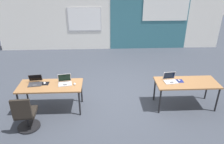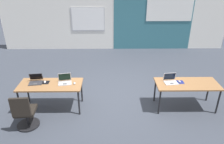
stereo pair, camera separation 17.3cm
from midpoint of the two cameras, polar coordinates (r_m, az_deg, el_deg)
The scene contains 13 objects.
ground_plane at distance 6.36m, azimuth 2.34°, elevation -6.21°, with size 24.00×24.00×0.00m.
back_wall_assembly at distance 9.79m, azimuth 1.56°, elevation 14.21°, with size 10.00×0.27×2.80m.
desk_near_left at distance 5.68m, azimuth -15.19°, elevation -3.66°, with size 1.60×0.70×0.72m.
desk_near_right at distance 5.87m, azimuth 20.10°, elevation -3.35°, with size 1.60×0.70×0.72m.
laptop_near_right_inner at distance 5.74m, azimuth 16.13°, elevation -2.19°, with size 0.36×0.32×0.23m.
mousepad_near_right_inner at distance 5.84m, azimuth 18.28°, elevation -2.57°, with size 0.22×0.19×0.00m.
mouse_near_right_inner at distance 5.83m, azimuth 18.31°, elevation -2.41°, with size 0.07×0.11×0.03m.
laptop_near_left_inner at distance 5.61m, azimuth -11.58°, elevation -2.35°, with size 0.37×0.32×0.24m.
mouse_near_left_inner at distance 5.53m, azimuth -9.07°, elevation -2.96°, with size 0.07×0.11×0.03m.
laptop_near_left_end at distance 5.82m, azimuth -18.83°, elevation -2.23°, with size 0.37×0.36×0.22m.
mousepad_near_left_end at distance 5.76m, azimuth -16.60°, elevation -2.69°, with size 0.22×0.19×0.00m.
mouse_near_left_end at distance 5.75m, azimuth -16.62°, elevation -2.52°, with size 0.08×0.11×0.03m.
chair_near_left_end at distance 5.32m, azimuth -21.24°, elevation -10.43°, with size 0.52×0.55×0.92m.
Camera 2 is at (-0.24, -5.39, 3.36)m, focal length 34.37 mm.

